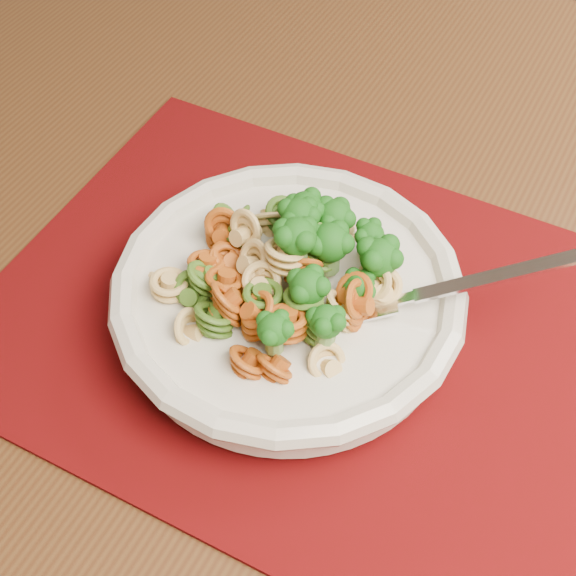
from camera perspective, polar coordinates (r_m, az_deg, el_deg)
The scene contains 5 objects.
dining_table at distance 0.77m, azimuth 6.90°, elevation -0.77°, with size 1.39×1.04×0.72m.
placemat at distance 0.61m, azimuth 1.19°, elevation -2.33°, with size 0.47×0.37×0.00m, color #58030A.
pasta_bowl at distance 0.58m, azimuth 0.00°, elevation -0.64°, with size 0.26×0.26×0.05m.
pasta_broccoli_heap at distance 0.57m, azimuth 0.00°, elevation 0.38°, with size 0.22×0.22×0.06m, color tan, non-canonical shape.
fork at distance 0.56m, azimuth 6.50°, elevation -1.20°, with size 0.19×0.02×0.01m, color silver, non-canonical shape.
Camera 1 is at (-0.36, -0.57, 1.21)m, focal length 50.00 mm.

